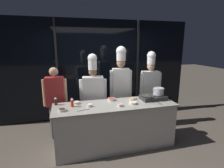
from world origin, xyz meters
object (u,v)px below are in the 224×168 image
(prep_bowl_rice, at_px, (90,105))
(serving_spoon_slotted, at_px, (86,109))
(chef_line, at_px, (150,83))
(portable_stove, at_px, (153,97))
(stock_pot, at_px, (158,91))
(prep_bowl_soy_glaze, at_px, (62,110))
(frying_pan, at_px, (148,95))
(prep_bowl_shrimp, at_px, (120,105))
(squeeze_bottle_soy, at_px, (56,101))
(prep_bowl_chicken, at_px, (77,102))
(prep_bowl_bell_pepper, at_px, (111,99))
(chef_head, at_px, (93,91))
(squeeze_bottle_chili, at_px, (72,102))
(chef_sous, at_px, (121,81))
(person_guest, at_px, (55,96))
(prep_bowl_noodles, at_px, (133,103))
(prep_bowl_carrots, at_px, (132,100))
(prep_bowl_mushrooms, at_px, (133,98))

(prep_bowl_rice, xyz_separation_m, serving_spoon_slotted, (-0.09, -0.13, -0.02))
(chef_line, bearing_deg, portable_stove, 73.31)
(stock_pot, height_order, prep_bowl_soy_glaze, stock_pot)
(frying_pan, relative_size, prep_bowl_shrimp, 4.81)
(stock_pot, distance_m, squeeze_bottle_soy, 2.11)
(portable_stove, height_order, prep_bowl_chicken, portable_stove)
(chef_line, bearing_deg, prep_bowl_bell_pepper, 27.88)
(squeeze_bottle_soy, distance_m, serving_spoon_slotted, 0.67)
(chef_head, bearing_deg, prep_bowl_shrimp, 123.79)
(portable_stove, bearing_deg, frying_pan, -177.53)
(squeeze_bottle_chili, height_order, chef_sous, chef_sous)
(stock_pot, relative_size, squeeze_bottle_soy, 1.59)
(serving_spoon_slotted, distance_m, person_guest, 0.95)
(person_guest, bearing_deg, portable_stove, 168.22)
(chef_sous, relative_size, chef_line, 1.07)
(frying_pan, height_order, chef_line, chef_line)
(prep_bowl_bell_pepper, distance_m, chef_line, 1.24)
(prep_bowl_chicken, xyz_separation_m, prep_bowl_noodles, (1.07, -0.30, -0.00))
(prep_bowl_carrots, bearing_deg, prep_bowl_noodles, -101.02)
(frying_pan, height_order, squeeze_bottle_chili, squeeze_bottle_chili)
(frying_pan, distance_m, chef_head, 1.21)
(squeeze_bottle_chili, xyz_separation_m, chef_head, (0.49, 0.57, 0.05))
(prep_bowl_noodles, bearing_deg, prep_bowl_bell_pepper, 137.99)
(prep_bowl_soy_glaze, relative_size, prep_bowl_carrots, 1.43)
(serving_spoon_slotted, bearing_deg, chef_head, 71.41)
(portable_stove, distance_m, person_guest, 2.08)
(prep_bowl_bell_pepper, distance_m, prep_bowl_carrots, 0.42)
(portable_stove, height_order, squeeze_bottle_soy, squeeze_bottle_soy)
(prep_bowl_carrots, bearing_deg, squeeze_bottle_chili, -179.60)
(stock_pot, height_order, chef_head, chef_head)
(chef_head, bearing_deg, portable_stove, 162.18)
(chef_head, xyz_separation_m, chef_line, (1.45, 0.09, 0.06))
(prep_bowl_rice, bearing_deg, prep_bowl_chicken, 133.80)
(prep_bowl_chicken, bearing_deg, frying_pan, -5.80)
(prep_bowl_soy_glaze, xyz_separation_m, prep_bowl_noodles, (1.34, 0.03, -0.00))
(chef_line, bearing_deg, stock_pot, 82.98)
(portable_stove, height_order, frying_pan, frying_pan)
(portable_stove, distance_m, chef_head, 1.32)
(prep_bowl_shrimp, relative_size, chef_sous, 0.05)
(squeeze_bottle_soy, distance_m, person_guest, 0.38)
(squeeze_bottle_chili, height_order, person_guest, person_guest)
(prep_bowl_shrimp, distance_m, prep_bowl_chicken, 0.86)
(prep_bowl_mushrooms, xyz_separation_m, prep_bowl_chicken, (-1.18, 0.02, 0.00))
(frying_pan, height_order, stock_pot, stock_pot)
(prep_bowl_mushrooms, bearing_deg, prep_bowl_chicken, 179.01)
(squeeze_bottle_soy, bearing_deg, stock_pot, -4.91)
(prep_bowl_shrimp, distance_m, chef_head, 0.87)
(portable_stove, relative_size, prep_bowl_bell_pepper, 3.15)
(person_guest, xyz_separation_m, chef_sous, (1.48, 0.06, 0.24))
(stock_pot, relative_size, serving_spoon_slotted, 1.04)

